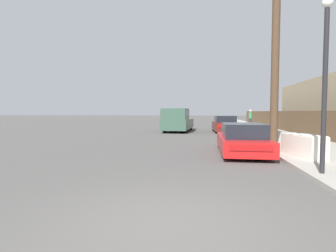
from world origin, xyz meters
The scene contains 10 objects.
ground_plane centered at (0.00, 0.00, 0.00)m, with size 220.00×220.00×0.00m, color #4F4C49.
sidewalk_curb centered at (5.30, 23.50, 0.06)m, with size 4.20×63.00×0.12m, color #9E998E.
discarded_fridge centered at (3.98, 5.81, 0.51)m, with size 1.09×1.76×0.81m.
parked_sports_car_red centered at (2.11, 7.14, 0.56)m, with size 1.81×4.50×1.22m.
car_parked_mid centered at (2.31, 18.38, 0.64)m, with size 2.00×4.10×1.35m.
pickup_truck centered at (-1.61, 18.21, 0.96)m, with size 2.37×5.83×1.94m.
utility_pole centered at (3.98, 9.69, 4.72)m, with size 1.80×0.38×9.07m.
street_lamp centered at (3.57, 3.38, 2.68)m, with size 0.26×0.26×4.39m.
wooden_fence centered at (7.25, 18.84, 0.93)m, with size 0.08×39.15×1.62m, color brown.
pedestrian centered at (5.39, 24.37, 1.04)m, with size 0.34×0.34×1.78m.
Camera 1 is at (0.56, -3.70, 1.69)m, focal length 28.00 mm.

